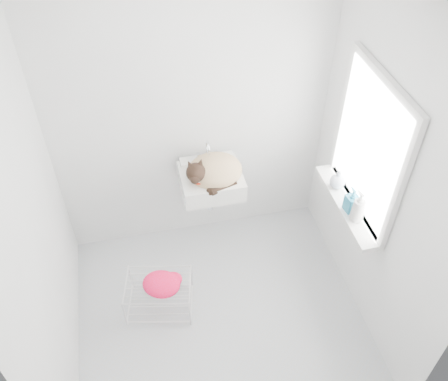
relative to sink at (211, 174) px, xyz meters
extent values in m
cube|color=#B6B7B8|center=(-0.09, -0.74, -0.85)|extent=(2.20, 2.00, 0.02)
cube|color=white|center=(-0.09, -0.74, 1.65)|extent=(2.20, 2.00, 0.02)
cube|color=white|center=(-0.09, 0.26, 0.40)|extent=(2.20, 0.02, 2.50)
cube|color=white|center=(1.01, -0.74, 0.40)|extent=(0.02, 2.00, 2.50)
cube|color=white|center=(-1.19, -0.74, 0.40)|extent=(0.02, 2.00, 2.50)
cube|color=white|center=(0.99, -0.54, 0.50)|extent=(0.01, 0.80, 1.00)
cube|color=white|center=(0.98, -0.54, 0.50)|extent=(0.04, 0.90, 1.10)
cube|color=white|center=(0.92, -0.54, -0.02)|extent=(0.16, 0.88, 0.04)
cube|color=white|center=(0.00, 0.00, 0.00)|extent=(0.48, 0.42, 0.19)
ellipsoid|color=tan|center=(0.03, -0.01, 0.03)|extent=(0.42, 0.36, 0.22)
sphere|color=black|center=(-0.13, -0.08, 0.13)|extent=(0.16, 0.16, 0.15)
torus|color=#B11300|center=(-0.11, -0.08, 0.08)|extent=(0.14, 0.13, 0.06)
cube|color=silver|center=(-0.54, -0.54, -0.70)|extent=(0.56, 0.44, 0.30)
ellipsoid|color=#F0000D|center=(-0.51, -0.60, -0.52)|extent=(0.35, 0.32, 0.12)
imported|color=silver|center=(0.91, -0.71, 0.00)|extent=(0.10, 0.10, 0.21)
imported|color=#1D6D8A|center=(0.91, -0.61, 0.00)|extent=(0.10, 0.10, 0.19)
imported|color=silver|center=(0.91, -0.35, 0.00)|extent=(0.13, 0.13, 0.15)
camera|label=1|loc=(-0.53, -2.81, 2.53)|focal=38.94mm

